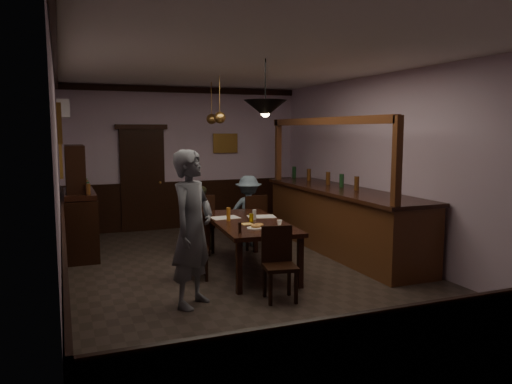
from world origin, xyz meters
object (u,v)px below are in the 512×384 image
dining_table (248,225)px  pendant_brass_mid (220,118)px  pendant_brass_far (212,119)px  bar_counter (341,218)px  person_seated_left (199,218)px  pendant_iron (265,109)px  soda_can (251,218)px  coffee_cup (279,223)px  chair_side (189,245)px  person_seated_right (249,211)px  person_standing (192,229)px  chair_near (279,260)px  chair_far_right (254,219)px  chair_far_left (202,221)px  sideboard (79,212)px

dining_table → pendant_brass_mid: (0.01, 1.39, 1.61)m
pendant_brass_far → bar_counter: bearing=-50.6°
person_seated_left → pendant_iron: (0.27, -2.38, 1.80)m
dining_table → soda_can: (0.02, -0.08, 0.12)m
coffee_cup → bar_counter: 1.95m
chair_side → person_seated_right: size_ratio=0.70×
pendant_brass_mid → dining_table: bearing=-90.2°
coffee_cup → pendant_iron: size_ratio=0.11×
pendant_brass_mid → bar_counter: bearing=-25.1°
bar_counter → person_standing: bearing=-151.2°
chair_near → bar_counter: size_ratio=0.22×
chair_far_right → person_seated_right: bearing=-96.4°
chair_far_left → pendant_iron: pendant_iron is taller
chair_far_right → soda_can: 1.45m
chair_near → person_seated_right: bearing=86.5°
chair_far_left → pendant_brass_mid: (0.37, 0.09, 1.75)m
dining_table → chair_far_right: bearing=65.5°
chair_far_right → chair_near: chair_far_right is taller
coffee_cup → bar_counter: bearing=36.9°
chair_far_left → sideboard: size_ratio=0.54×
dining_table → pendant_iron: pendant_iron is taller
dining_table → chair_far_right: (0.56, 1.23, -0.16)m
chair_near → sideboard: 3.87m
chair_far_left → bar_counter: bearing=172.7°
chair_side → person_seated_left: person_seated_left is taller
person_seated_left → sideboard: sideboard is taller
person_seated_left → pendant_brass_mid: bearing=159.4°
chair_far_left → dining_table: bearing=117.5°
chair_far_left → coffee_cup: (0.63, -1.83, 0.25)m
sideboard → person_seated_right: bearing=-6.7°
chair_far_right → chair_side: chair_far_right is taller
coffee_cup → bar_counter: size_ratio=0.02×
dining_table → sideboard: sideboard is taller
person_standing → bar_counter: size_ratio=0.46×
chair_near → bar_counter: 2.71m
chair_far_right → person_standing: size_ratio=0.52×
dining_table → soda_can: 0.15m
chair_side → soda_can: 1.00m
coffee_cup → sideboard: (-2.57, 2.38, -0.06)m
dining_table → coffee_cup: bearing=-63.3°
pendant_iron → coffee_cup: bearing=39.1°
pendant_iron → chair_near: bearing=-93.7°
chair_far_left → chair_far_right: chair_far_left is taller
person_seated_right → pendant_brass_far: bearing=-54.6°
pendant_brass_mid → chair_far_left: bearing=-165.5°
coffee_cup → soda_can: 0.52m
pendant_iron → pendant_brass_far: (0.27, 3.36, -0.07)m
sideboard → pendant_iron: 3.83m
chair_near → person_standing: 1.15m
person_seated_right → pendant_iron: bearing=91.1°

